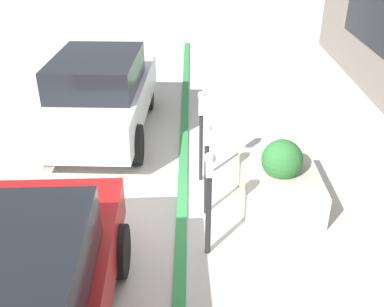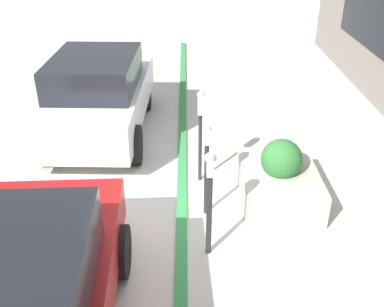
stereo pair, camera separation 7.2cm
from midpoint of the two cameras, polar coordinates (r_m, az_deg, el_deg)
The scene contains 7 objects.
ground_plane at distance 6.97m, azimuth -0.95°, elevation -7.34°, with size 40.00×40.00×0.00m, color beige.
curb_strip at distance 6.96m, azimuth -1.61°, elevation -7.21°, with size 19.00×0.16×0.04m.
parking_meter_nearest at distance 5.64m, azimuth 1.91°, elevation -4.64°, with size 0.18×0.15×1.54m.
parking_meter_second at distance 6.42m, azimuth 1.57°, elevation -0.53°, with size 0.15×0.13×1.49m.
parking_meter_middle at distance 7.20m, azimuth 0.80°, elevation 4.00°, with size 0.14×0.12×1.61m.
planter_box at distance 7.14m, azimuth 10.75°, elevation -3.36°, with size 1.55×1.16×1.06m.
parked_car_middle at distance 9.11m, azimuth -12.01°, elevation 7.36°, with size 4.05×1.90×1.66m.
Camera 2 is at (-5.61, 0.00, 4.14)m, focal length 42.00 mm.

